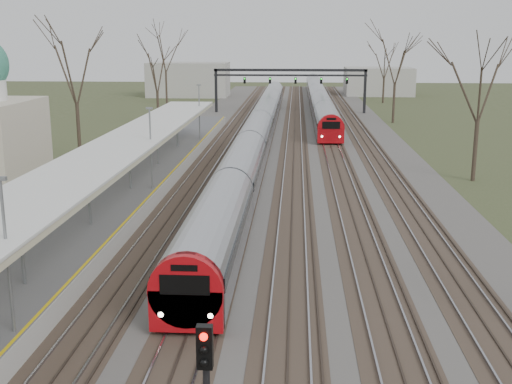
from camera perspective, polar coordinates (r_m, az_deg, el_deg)
track_bed at (r=60.10m, az=2.70°, el=3.86°), size 24.00×160.00×0.22m
platform at (r=44.04m, az=-9.89°, el=0.70°), size 3.50×69.00×1.00m
canopy at (r=39.10m, az=-11.61°, el=4.14°), size 4.10×50.00×3.11m
signal_gantry at (r=89.40m, az=3.08°, el=10.13°), size 21.00×0.59×6.08m
tree_west_far at (r=55.36m, az=-15.84°, el=10.84°), size 5.50×5.50×11.33m
tree_east_far at (r=48.09m, az=19.35°, el=9.39°), size 5.00×5.00×10.30m
train_near at (r=65.54m, az=0.37°, el=5.93°), size 2.62×90.21×3.05m
train_far at (r=99.07m, az=5.57°, el=8.43°), size 2.62×75.21×3.05m
signal_post at (r=14.76m, az=-4.47°, el=-16.46°), size 0.35×0.45×4.10m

